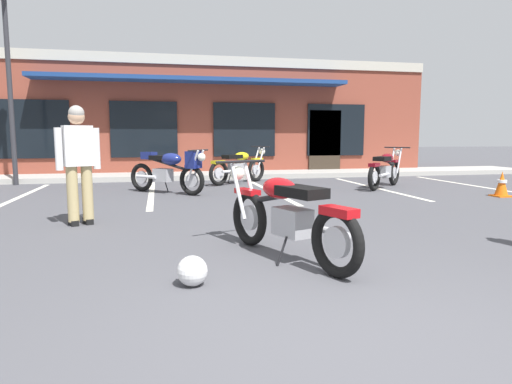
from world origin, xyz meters
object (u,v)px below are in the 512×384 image
at_px(motorcycle_red_sportbike, 170,170).
at_px(helmet_on_pavement, 192,271).
at_px(motorcycle_blue_standard, 239,166).
at_px(traffic_cone, 502,184).
at_px(person_in_shorts_foreground, 78,158).
at_px(motorcycle_foreground_classic, 286,214).
at_px(parking_lot_lamp_post, 6,58).
at_px(motorcycle_black_cruiser, 385,169).

distance_m(motorcycle_red_sportbike, helmet_on_pavement, 6.24).
bearing_deg(motorcycle_blue_standard, traffic_cone, -37.19).
distance_m(person_in_shorts_foreground, traffic_cone, 8.20).
bearing_deg(motorcycle_foreground_classic, motorcycle_red_sportbike, 100.47).
relative_size(motorcycle_blue_standard, parking_lot_lamp_post, 0.37).
distance_m(motorcycle_blue_standard, person_in_shorts_foreground, 5.98).
bearing_deg(person_in_shorts_foreground, helmet_on_pavement, -65.51).
height_order(motorcycle_blue_standard, parking_lot_lamp_post, parking_lot_lamp_post).
height_order(motorcycle_black_cruiser, traffic_cone, motorcycle_black_cruiser).
bearing_deg(motorcycle_black_cruiser, person_in_shorts_foreground, -153.01).
relative_size(person_in_shorts_foreground, helmet_on_pavement, 6.44).
bearing_deg(person_in_shorts_foreground, motorcycle_foreground_classic, -44.40).
distance_m(motorcycle_blue_standard, traffic_cone, 6.15).
relative_size(motorcycle_black_cruiser, parking_lot_lamp_post, 0.35).
relative_size(motorcycle_foreground_classic, parking_lot_lamp_post, 0.41).
bearing_deg(helmet_on_pavement, motorcycle_red_sportbike, 90.21).
bearing_deg(motorcycle_blue_standard, motorcycle_red_sportbike, -136.06).
relative_size(motorcycle_foreground_classic, person_in_shorts_foreground, 1.20).
xyz_separation_m(motorcycle_foreground_classic, parking_lot_lamp_post, (-4.85, 8.06, 2.70)).
distance_m(motorcycle_black_cruiser, parking_lot_lamp_post, 9.67).
height_order(motorcycle_red_sportbike, helmet_on_pavement, motorcycle_red_sportbike).
bearing_deg(traffic_cone, parking_lot_lamp_post, 157.28).
height_order(motorcycle_red_sportbike, parking_lot_lamp_post, parking_lot_lamp_post).
bearing_deg(traffic_cone, motorcycle_blue_standard, 142.81).
distance_m(motorcycle_black_cruiser, traffic_cone, 2.54).
bearing_deg(person_in_shorts_foreground, motorcycle_red_sportbike, 67.94).
bearing_deg(motorcycle_blue_standard, person_in_shorts_foreground, -122.13).
bearing_deg(parking_lot_lamp_post, helmet_on_pavement, -66.17).
relative_size(motorcycle_black_cruiser, traffic_cone, 3.18).
distance_m(motorcycle_red_sportbike, person_in_shorts_foreground, 3.55).
relative_size(motorcycle_black_cruiser, helmet_on_pavement, 6.49).
xyz_separation_m(motorcycle_black_cruiser, parking_lot_lamp_post, (-8.96, 2.46, 2.70)).
height_order(traffic_cone, parking_lot_lamp_post, parking_lot_lamp_post).
distance_m(motorcycle_foreground_classic, person_in_shorts_foreground, 3.33).
distance_m(motorcycle_red_sportbike, traffic_cone, 7.02).
height_order(motorcycle_blue_standard, person_in_shorts_foreground, person_in_shorts_foreground).
bearing_deg(parking_lot_lamp_post, traffic_cone, -22.72).
bearing_deg(person_in_shorts_foreground, motorcycle_black_cruiser, 26.99).
bearing_deg(motorcycle_black_cruiser, helmet_on_pavement, -129.29).
distance_m(motorcycle_foreground_classic, traffic_cone, 6.77).
bearing_deg(person_in_shorts_foreground, parking_lot_lamp_post, 113.49).
height_order(motorcycle_foreground_classic, motorcycle_black_cruiser, same).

